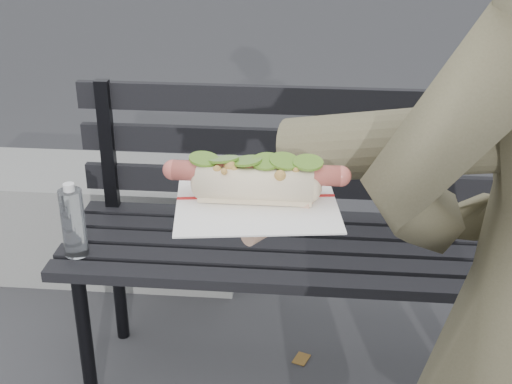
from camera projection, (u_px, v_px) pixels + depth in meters
park_bench at (324, 220)px, 2.03m from camera, size 1.50×0.44×0.88m
concrete_block at (83, 218)px, 2.74m from camera, size 1.20×0.40×0.40m
held_hotdog at (420, 153)px, 0.88m from camera, size 0.64×0.31×0.20m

